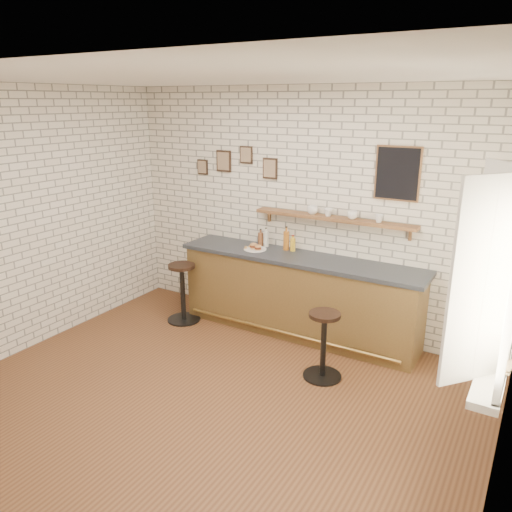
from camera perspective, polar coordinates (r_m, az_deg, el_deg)
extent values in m
plane|color=brown|center=(5.18, -4.65, -15.59)|extent=(5.00, 5.00, 0.00)
cube|color=brown|center=(6.24, 4.84, -4.69)|extent=(3.00, 0.58, 0.96)
cube|color=#2D333A|center=(6.07, 4.96, -0.26)|extent=(3.10, 0.62, 0.05)
cylinder|color=olive|center=(6.12, 3.43, -8.79)|extent=(2.79, 0.04, 0.04)
cylinder|color=white|center=(6.31, -0.10, 0.79)|extent=(0.28, 0.28, 0.01)
cylinder|color=gold|center=(6.30, 0.41, 0.84)|extent=(0.05, 0.05, 0.00)
cylinder|color=gold|center=(6.29, 0.13, 0.81)|extent=(0.05, 0.05, 0.00)
cylinder|color=gold|center=(6.42, -0.69, 1.15)|extent=(0.06, 0.06, 0.00)
cylinder|color=gold|center=(6.32, 0.37, 0.89)|extent=(0.06, 0.06, 0.00)
cylinder|color=gold|center=(6.34, -1.16, 0.94)|extent=(0.06, 0.06, 0.00)
cylinder|color=gold|center=(6.29, 0.31, 0.82)|extent=(0.04, 0.04, 0.00)
cylinder|color=gold|center=(6.27, -0.46, 0.74)|extent=(0.05, 0.05, 0.00)
cylinder|color=gold|center=(6.31, -1.24, 0.86)|extent=(0.04, 0.04, 0.00)
cylinder|color=gold|center=(6.39, -1.17, 1.09)|extent=(0.05, 0.05, 0.00)
cylinder|color=gold|center=(6.25, -0.05, 0.71)|extent=(0.06, 0.06, 0.00)
cylinder|color=gold|center=(6.37, -0.77, 1.03)|extent=(0.04, 0.04, 0.00)
cylinder|color=gold|center=(6.29, 0.11, 0.80)|extent=(0.05, 0.05, 0.00)
cylinder|color=gold|center=(6.29, 0.49, 0.81)|extent=(0.05, 0.05, 0.00)
cylinder|color=brown|center=(6.47, 0.53, 1.94)|extent=(0.07, 0.07, 0.17)
cylinder|color=brown|center=(6.44, 0.53, 2.83)|extent=(0.02, 0.02, 0.04)
cylinder|color=black|center=(6.43, 0.53, 3.05)|extent=(0.03, 0.03, 0.01)
cylinder|color=beige|center=(6.42, 1.15, 1.93)|extent=(0.06, 0.06, 0.19)
cylinder|color=beige|center=(6.39, 1.16, 2.95)|extent=(0.02, 0.02, 0.04)
cylinder|color=black|center=(6.39, 1.16, 3.19)|extent=(0.03, 0.03, 0.01)
cylinder|color=#A9601B|center=(6.28, 3.47, 1.75)|extent=(0.07, 0.07, 0.24)
cylinder|color=#A9601B|center=(6.25, 3.49, 3.03)|extent=(0.03, 0.03, 0.05)
cylinder|color=black|center=(6.24, 3.50, 3.32)|extent=(0.03, 0.03, 0.01)
cylinder|color=gold|center=(6.25, 4.23, 1.30)|extent=(0.06, 0.06, 0.16)
cylinder|color=gold|center=(6.23, 4.25, 2.16)|extent=(0.03, 0.03, 0.03)
cylinder|color=maroon|center=(6.22, 4.25, 2.35)|extent=(0.03, 0.03, 0.01)
cylinder|color=black|center=(6.80, -8.23, -7.17)|extent=(0.44, 0.44, 0.02)
cylinder|color=black|center=(6.66, -8.36, -4.26)|extent=(0.07, 0.07, 0.72)
cylinder|color=black|center=(6.53, -8.51, -1.15)|extent=(0.44, 0.44, 0.04)
cylinder|color=black|center=(5.51, 7.56, -13.40)|extent=(0.41, 0.41, 0.02)
cylinder|color=black|center=(5.34, 7.71, -10.19)|extent=(0.06, 0.06, 0.68)
cylinder|color=black|center=(5.19, 7.87, -6.68)|extent=(0.43, 0.43, 0.04)
cube|color=brown|center=(5.99, 8.76, 4.27)|extent=(2.00, 0.18, 0.04)
cube|color=brown|center=(6.44, 1.53, 4.67)|extent=(0.03, 0.04, 0.16)
cube|color=brown|center=(5.81, 17.23, 2.47)|extent=(0.03, 0.04, 0.16)
imported|color=white|center=(6.07, 6.47, 5.23)|extent=(0.13, 0.13, 0.10)
imported|color=white|center=(5.99, 8.27, 4.97)|extent=(0.14, 0.14, 0.09)
imported|color=white|center=(5.89, 10.96, 4.61)|extent=(0.12, 0.12, 0.10)
imported|color=white|center=(5.79, 13.88, 4.19)|extent=(0.10, 0.10, 0.09)
cube|color=black|center=(6.71, -3.70, 10.78)|extent=(0.22, 0.02, 0.28)
cube|color=black|center=(6.51, -1.12, 11.49)|extent=(0.18, 0.02, 0.22)
cube|color=black|center=(6.35, 1.62, 9.98)|extent=(0.20, 0.02, 0.26)
cube|color=black|center=(6.92, -6.11, 10.08)|extent=(0.16, 0.02, 0.20)
cube|color=black|center=(5.74, 15.88, 9.05)|extent=(0.46, 0.02, 0.56)
cube|color=white|center=(4.28, 25.57, -11.10)|extent=(0.20, 1.35, 0.06)
cube|color=white|center=(4.27, 26.52, -11.25)|extent=(0.05, 1.30, 0.06)
cube|color=white|center=(3.72, 25.35, -2.65)|extent=(0.40, 0.46, 1.46)
cube|color=white|center=(4.29, 26.24, -0.24)|extent=(0.40, 0.46, 1.46)
imported|color=tan|center=(4.18, 25.23, -11.12)|extent=(0.18, 0.22, 0.02)
imported|color=tan|center=(4.19, 25.30, -10.77)|extent=(0.18, 0.22, 0.02)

